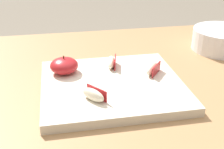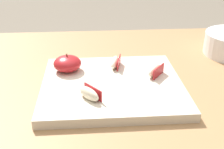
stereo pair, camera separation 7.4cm
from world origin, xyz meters
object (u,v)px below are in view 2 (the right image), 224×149
(apple_wedge_left, at_px, (115,62))
(apple_half_skin_up, at_px, (67,63))
(apple_wedge_near_knife, at_px, (155,70))
(apple_wedge_front, at_px, (89,93))
(cutting_board, at_px, (112,86))

(apple_wedge_left, bearing_deg, apple_half_skin_up, -174.50)
(apple_wedge_left, height_order, apple_wedge_near_knife, same)
(apple_half_skin_up, relative_size, apple_wedge_front, 1.19)
(cutting_board, height_order, apple_wedge_front, apple_wedge_front)
(apple_wedge_left, relative_size, apple_wedge_front, 1.06)
(apple_half_skin_up, bearing_deg, apple_wedge_front, -69.92)
(apple_wedge_front, xyz_separation_m, apple_wedge_near_knife, (0.17, 0.11, 0.00))
(apple_wedge_front, bearing_deg, apple_half_skin_up, 110.08)
(cutting_board, relative_size, apple_wedge_left, 5.27)
(apple_wedge_near_knife, bearing_deg, apple_wedge_left, 148.17)
(apple_half_skin_up, distance_m, apple_wedge_front, 0.16)
(apple_wedge_front, distance_m, apple_wedge_near_knife, 0.20)
(apple_wedge_near_knife, bearing_deg, cutting_board, -166.04)
(apple_half_skin_up, xyz_separation_m, apple_wedge_near_knife, (0.22, -0.05, -0.01))
(cutting_board, height_order, apple_wedge_left, apple_wedge_left)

